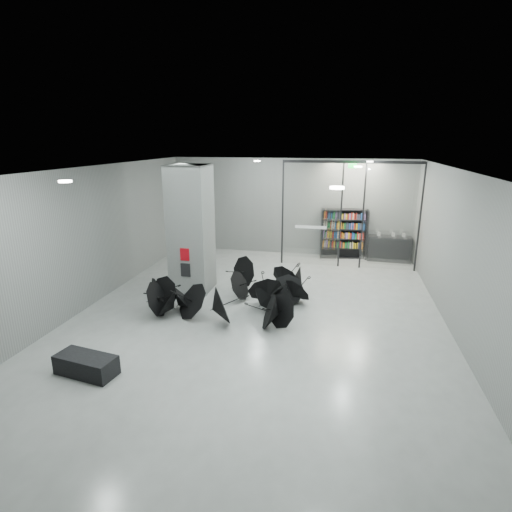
% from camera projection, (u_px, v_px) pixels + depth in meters
% --- Properties ---
extents(room, '(14.00, 14.02, 4.01)m').
position_uv_depth(room, '(255.00, 218.00, 10.07)').
color(room, gray).
rests_on(room, ground).
extents(column, '(1.20, 1.20, 4.00)m').
position_uv_depth(column, '(191.00, 229.00, 12.68)').
color(column, slate).
rests_on(column, ground).
extents(fire_cabinet, '(0.28, 0.04, 0.38)m').
position_uv_depth(fire_cabinet, '(185.00, 254.00, 12.28)').
color(fire_cabinet, '#A50A07').
rests_on(fire_cabinet, column).
extents(info_panel, '(0.30, 0.03, 0.42)m').
position_uv_depth(info_panel, '(186.00, 270.00, 12.42)').
color(info_panel, black).
rests_on(info_panel, column).
extents(exit_sign, '(0.30, 0.06, 0.15)m').
position_uv_depth(exit_sign, '(352.00, 166.00, 14.30)').
color(exit_sign, '#0CE533').
rests_on(exit_sign, room).
extents(glass_partition, '(5.06, 0.08, 4.00)m').
position_uv_depth(glass_partition, '(349.00, 211.00, 14.94)').
color(glass_partition, silver).
rests_on(glass_partition, ground).
extents(bench, '(1.36, 0.75, 0.42)m').
position_uv_depth(bench, '(86.00, 365.00, 8.39)').
color(bench, black).
rests_on(bench, ground).
extents(bookshelf, '(1.88, 0.64, 2.03)m').
position_uv_depth(bookshelf, '(344.00, 234.00, 16.47)').
color(bookshelf, black).
rests_on(bookshelf, ground).
extents(shop_counter, '(1.70, 0.73, 1.01)m').
position_uv_depth(shop_counter, '(389.00, 248.00, 16.23)').
color(shop_counter, black).
rests_on(shop_counter, ground).
extents(umbrella_cluster, '(5.14, 4.52, 1.32)m').
position_uv_depth(umbrella_cluster, '(235.00, 298.00, 11.70)').
color(umbrella_cluster, black).
rests_on(umbrella_cluster, ground).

